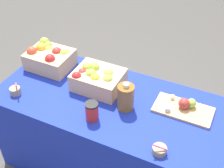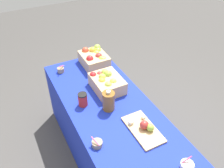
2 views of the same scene
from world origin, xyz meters
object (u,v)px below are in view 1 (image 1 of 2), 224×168
sample_bowl_mid (15,91)px  cider_jug (126,97)px  sample_bowl_near (159,150)px  cutting_board_front (184,108)px  apple_crate_left (50,57)px  coffee_cup (92,111)px  apple_crate_middle (97,79)px

sample_bowl_mid → cider_jug: 0.80m
sample_bowl_near → sample_bowl_mid: size_ratio=0.86×
cutting_board_front → sample_bowl_mid: 1.19m
apple_crate_left → coffee_cup: 0.70m
cider_jug → cutting_board_front: bearing=21.6°
cider_jug → coffee_cup: 0.25m
apple_crate_middle → sample_bowl_mid: bearing=-146.9°
apple_crate_left → apple_crate_middle: 0.47m
sample_bowl_near → cider_jug: size_ratio=0.45×
cutting_board_front → coffee_cup: 0.62m
sample_bowl_mid → cider_jug: (0.77, 0.21, 0.06)m
apple_crate_middle → cider_jug: 0.30m
sample_bowl_near → cider_jug: bearing=140.9°
apple_crate_left → cutting_board_front: 1.11m
sample_bowl_near → coffee_cup: bearing=171.0°
cider_jug → coffee_cup: cider_jug is taller
cutting_board_front → cider_jug: cider_jug is taller
apple_crate_left → sample_bowl_near: (1.07, -0.46, -0.06)m
apple_crate_left → sample_bowl_mid: (-0.03, -0.40, -0.06)m
sample_bowl_mid → coffee_cup: size_ratio=0.82×
apple_crate_left → apple_crate_middle: bearing=-9.5°
sample_bowl_near → cutting_board_front: bearing=85.2°
sample_bowl_near → apple_crate_left: bearing=156.8°
apple_crate_middle → sample_bowl_near: size_ratio=3.75×
sample_bowl_mid → cider_jug: bearing=15.3°
apple_crate_left → cider_jug: 0.76m
cider_jug → coffee_cup: bearing=-129.5°
apple_crate_left → cider_jug: size_ratio=1.65×
sample_bowl_mid → cutting_board_front: bearing=17.3°
sample_bowl_mid → apple_crate_left: bearing=85.5°
apple_crate_middle → coffee_cup: size_ratio=2.65×
apple_crate_left → apple_crate_middle: apple_crate_left is taller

